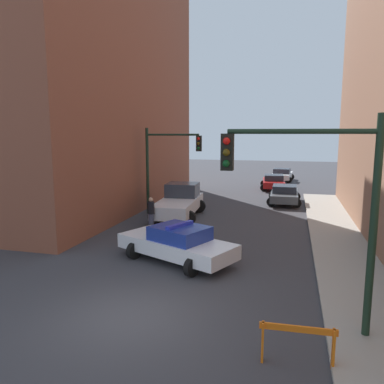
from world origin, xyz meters
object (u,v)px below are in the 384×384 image
object	(u,v)px
parked_car_near	(284,194)
white_truck	(180,202)
traffic_light_near	(321,192)
parked_car_mid	(274,182)
pedestrian_crossing	(151,213)
traffic_light_far	(165,159)
police_car	(177,243)
parked_car_far	(282,175)
barrier_mid	(298,338)

from	to	relation	value
parked_car_near	white_truck	bearing A→B (deg)	-134.81
traffic_light_near	parked_car_mid	distance (m)	24.50
pedestrian_crossing	traffic_light_far	bearing A→B (deg)	-128.27
police_car	parked_car_near	xyz separation A→B (m)	(3.68, 13.42, -0.05)
parked_car_near	parked_car_mid	bearing A→B (deg)	98.77
traffic_light_near	parked_car_far	distance (m)	30.52
police_car	barrier_mid	size ratio (longest dim) A/B	3.15
traffic_light_near	parked_car_near	distance (m)	17.79
pedestrian_crossing	barrier_mid	size ratio (longest dim) A/B	1.04
traffic_light_near	parked_car_far	xyz separation A→B (m)	(-1.67, 30.34, -2.86)
police_car	barrier_mid	world-z (taller)	police_car
traffic_light_near	traffic_light_far	distance (m)	14.40
white_truck	barrier_mid	xyz separation A→B (m)	(6.57, -13.05, -0.29)
parked_car_near	barrier_mid	distance (m)	19.03
traffic_light_far	police_car	xyz separation A→B (m)	(3.22, -7.85, -2.67)
white_truck	parked_car_far	xyz separation A→B (m)	(5.32, 18.78, -0.23)
parked_car_near	barrier_mid	size ratio (longest dim) A/B	2.69
parked_car_far	pedestrian_crossing	distance (m)	22.73
barrier_mid	parked_car_mid	bearing A→B (deg)	93.97
traffic_light_far	white_truck	distance (m)	2.73
traffic_light_far	pedestrian_crossing	distance (m)	4.40
traffic_light_far	police_car	distance (m)	8.90
traffic_light_far	white_truck	size ratio (longest dim) A/B	0.94
police_car	traffic_light_near	bearing A→B (deg)	-106.15
police_car	pedestrian_crossing	size ratio (longest dim) A/B	3.04
traffic_light_near	parked_car_mid	size ratio (longest dim) A/B	1.17
parked_car_mid	police_car	bearing A→B (deg)	-101.80
parked_car_near	police_car	bearing A→B (deg)	-105.68
police_car	white_truck	world-z (taller)	white_truck
white_truck	parked_car_far	distance (m)	19.53
police_car	parked_car_near	world-z (taller)	police_car
police_car	parked_car_mid	bearing A→B (deg)	16.88
traffic_light_far	parked_car_mid	size ratio (longest dim) A/B	1.17
white_truck	pedestrian_crossing	xyz separation A→B (m)	(-0.56, -3.17, -0.04)
traffic_light_far	parked_car_mid	xyz separation A→B (m)	(5.82, 12.28, -2.72)
parked_car_mid	barrier_mid	distance (m)	25.79
traffic_light_near	parked_car_far	world-z (taller)	traffic_light_near
traffic_light_near	police_car	distance (m)	6.92
parked_car_near	traffic_light_far	bearing A→B (deg)	-141.42
white_truck	parked_car_near	size ratio (longest dim) A/B	1.28
parked_car_far	parked_car_mid	bearing A→B (deg)	-90.43
pedestrian_crossing	police_car	bearing A→B (deg)	76.48
white_truck	parked_car_mid	world-z (taller)	white_truck
traffic_light_near	white_truck	bearing A→B (deg)	121.17
parked_car_mid	parked_car_far	xyz separation A→B (m)	(0.54, 6.11, 0.00)
police_car	parked_car_mid	distance (m)	20.30
traffic_light_far	pedestrian_crossing	world-z (taller)	traffic_light_far
traffic_light_near	pedestrian_crossing	distance (m)	11.59
traffic_light_far	traffic_light_near	bearing A→B (deg)	-56.10
traffic_light_far	barrier_mid	size ratio (longest dim) A/B	3.25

